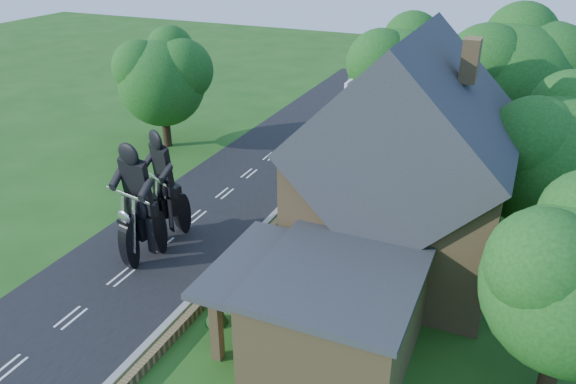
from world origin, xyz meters
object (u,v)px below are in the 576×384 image
at_px(motorcycle_lead, 144,243).
at_px(motorcycle_follow, 168,221).
at_px(house, 404,173).
at_px(garden_wall, 262,239).
at_px(annex, 333,313).

relative_size(motorcycle_lead, motorcycle_follow, 1.04).
xyz_separation_m(house, motorcycle_follow, (-10.59, -2.24, -3.52)).
distance_m(garden_wall, annex, 8.19).
height_order(annex, motorcycle_follow, annex).
distance_m(garden_wall, house, 7.52).
height_order(house, motorcycle_lead, house).
relative_size(garden_wall, motorcycle_lead, 12.04).
bearing_deg(motorcycle_lead, annex, 178.52).
height_order(annex, motorcycle_lead, annex).
xyz_separation_m(annex, motorcycle_follow, (-9.97, 4.56, -0.95)).
distance_m(garden_wall, motorcycle_follow, 4.61).
relative_size(garden_wall, motorcycle_follow, 12.47).
xyz_separation_m(garden_wall, annex, (5.57, -5.80, 1.57)).
height_order(garden_wall, motorcycle_lead, motorcycle_lead).
xyz_separation_m(house, motorcycle_lead, (-10.37, -4.42, -3.49)).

